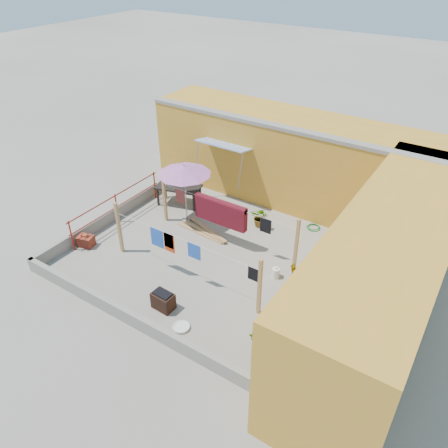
{
  "coord_description": "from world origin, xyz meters",
  "views": [
    {
      "loc": [
        6.38,
        -9.0,
        8.48
      ],
      "look_at": [
        0.29,
        0.3,
        1.12
      ],
      "focal_mm": 35.0,
      "sensor_mm": 36.0,
      "label": 1
    }
  ],
  "objects_px": {
    "green_hose": "(313,227)",
    "plant_back_a": "(261,218)",
    "water_jug_a": "(276,273)",
    "water_jug_b": "(324,248)",
    "brazier": "(163,301)",
    "white_basin": "(181,327)",
    "patio_umbrella": "(184,170)",
    "brick_stack": "(86,241)",
    "outdoor_table": "(179,188)"
  },
  "relations": [
    {
      "from": "patio_umbrella",
      "to": "water_jug_b",
      "type": "relative_size",
      "value": 6.16
    },
    {
      "from": "water_jug_a",
      "to": "water_jug_b",
      "type": "height_order",
      "value": "water_jug_a"
    },
    {
      "from": "plant_back_a",
      "to": "brazier",
      "type": "bearing_deg",
      "value": -92.69
    },
    {
      "from": "patio_umbrella",
      "to": "outdoor_table",
      "type": "distance_m",
      "value": 1.74
    },
    {
      "from": "outdoor_table",
      "to": "green_hose",
      "type": "xyz_separation_m",
      "value": [
        4.9,
        1.26,
        -0.66
      ]
    },
    {
      "from": "water_jug_b",
      "to": "brazier",
      "type": "bearing_deg",
      "value": -119.31
    },
    {
      "from": "patio_umbrella",
      "to": "water_jug_b",
      "type": "bearing_deg",
      "value": 10.6
    },
    {
      "from": "brick_stack",
      "to": "brazier",
      "type": "distance_m",
      "value": 4.04
    },
    {
      "from": "outdoor_table",
      "to": "green_hose",
      "type": "relative_size",
      "value": 3.72
    },
    {
      "from": "brazier",
      "to": "plant_back_a",
      "type": "distance_m",
      "value": 4.96
    },
    {
      "from": "brick_stack",
      "to": "plant_back_a",
      "type": "xyz_separation_m",
      "value": [
        4.19,
        4.13,
        0.16
      ]
    },
    {
      "from": "brick_stack",
      "to": "water_jug_a",
      "type": "bearing_deg",
      "value": 18.53
    },
    {
      "from": "brazier",
      "to": "water_jug_b",
      "type": "xyz_separation_m",
      "value": [
        2.67,
        4.75,
        -0.1
      ]
    },
    {
      "from": "plant_back_a",
      "to": "water_jug_b",
      "type": "bearing_deg",
      "value": -4.71
    },
    {
      "from": "water_jug_a",
      "to": "plant_back_a",
      "type": "bearing_deg",
      "value": 128.72
    },
    {
      "from": "patio_umbrella",
      "to": "water_jug_b",
      "type": "height_order",
      "value": "patio_umbrella"
    },
    {
      "from": "patio_umbrella",
      "to": "plant_back_a",
      "type": "height_order",
      "value": "patio_umbrella"
    },
    {
      "from": "outdoor_table",
      "to": "brazier",
      "type": "xyz_separation_m",
      "value": [
        3.06,
        -4.6,
        -0.43
      ]
    },
    {
      "from": "brazier",
      "to": "green_hose",
      "type": "distance_m",
      "value": 6.14
    },
    {
      "from": "water_jug_b",
      "to": "green_hose",
      "type": "distance_m",
      "value": 1.38
    },
    {
      "from": "brazier",
      "to": "water_jug_b",
      "type": "distance_m",
      "value": 5.45
    },
    {
      "from": "outdoor_table",
      "to": "plant_back_a",
      "type": "relative_size",
      "value": 2.58
    },
    {
      "from": "outdoor_table",
      "to": "brick_stack",
      "type": "relative_size",
      "value": 3.09
    },
    {
      "from": "white_basin",
      "to": "plant_back_a",
      "type": "xyz_separation_m",
      "value": [
        -0.63,
        5.28,
        0.31
      ]
    },
    {
      "from": "white_basin",
      "to": "patio_umbrella",
      "type": "bearing_deg",
      "value": 125.65
    },
    {
      "from": "patio_umbrella",
      "to": "outdoor_table",
      "type": "height_order",
      "value": "patio_umbrella"
    },
    {
      "from": "brazier",
      "to": "outdoor_table",
      "type": "bearing_deg",
      "value": 123.61
    },
    {
      "from": "patio_umbrella",
      "to": "brazier",
      "type": "bearing_deg",
      "value": -60.94
    },
    {
      "from": "outdoor_table",
      "to": "water_jug_a",
      "type": "distance_m",
      "value": 5.35
    },
    {
      "from": "patio_umbrella",
      "to": "brazier",
      "type": "relative_size",
      "value": 3.6
    },
    {
      "from": "patio_umbrella",
      "to": "water_jug_a",
      "type": "xyz_separation_m",
      "value": [
        4.1,
        -1.05,
        -1.81
      ]
    },
    {
      "from": "water_jug_b",
      "to": "brick_stack",
      "type": "bearing_deg",
      "value": -149.33
    },
    {
      "from": "water_jug_b",
      "to": "green_hose",
      "type": "relative_size",
      "value": 0.74
    },
    {
      "from": "water_jug_b",
      "to": "plant_back_a",
      "type": "distance_m",
      "value": 2.45
    },
    {
      "from": "white_basin",
      "to": "water_jug_a",
      "type": "relative_size",
      "value": 1.26
    },
    {
      "from": "plant_back_a",
      "to": "brick_stack",
      "type": "bearing_deg",
      "value": -135.42
    },
    {
      "from": "brazier",
      "to": "white_basin",
      "type": "bearing_deg",
      "value": -21.03
    },
    {
      "from": "plant_back_a",
      "to": "water_jug_a",
      "type": "bearing_deg",
      "value": -51.28
    },
    {
      "from": "plant_back_a",
      "to": "green_hose",
      "type": "bearing_deg",
      "value": 29.18
    },
    {
      "from": "patio_umbrella",
      "to": "brazier",
      "type": "xyz_separation_m",
      "value": [
        2.14,
        -3.85,
        -1.71
      ]
    },
    {
      "from": "brick_stack",
      "to": "plant_back_a",
      "type": "bearing_deg",
      "value": 44.58
    },
    {
      "from": "white_basin",
      "to": "water_jug_a",
      "type": "height_order",
      "value": "water_jug_a"
    },
    {
      "from": "brick_stack",
      "to": "green_hose",
      "type": "height_order",
      "value": "brick_stack"
    },
    {
      "from": "water_jug_a",
      "to": "plant_back_a",
      "type": "distance_m",
      "value": 2.76
    },
    {
      "from": "water_jug_a",
      "to": "plant_back_a",
      "type": "height_order",
      "value": "plant_back_a"
    },
    {
      "from": "brazier",
      "to": "brick_stack",
      "type": "bearing_deg",
      "value": 168.22
    },
    {
      "from": "outdoor_table",
      "to": "water_jug_b",
      "type": "distance_m",
      "value": 5.75
    },
    {
      "from": "white_basin",
      "to": "water_jug_b",
      "type": "height_order",
      "value": "water_jug_b"
    },
    {
      "from": "green_hose",
      "to": "plant_back_a",
      "type": "distance_m",
      "value": 1.87
    },
    {
      "from": "brick_stack",
      "to": "green_hose",
      "type": "relative_size",
      "value": 1.2
    }
  ]
}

